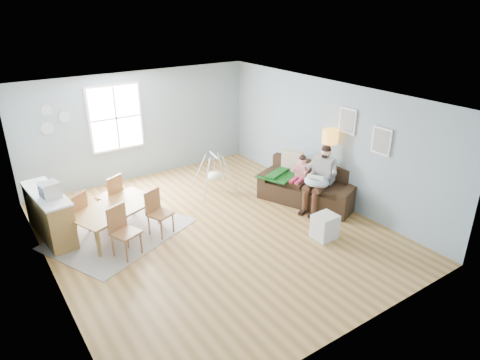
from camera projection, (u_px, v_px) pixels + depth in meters
room at (210, 113)px, 7.64m from camera, size 8.40×9.40×3.90m
window at (116, 118)px, 10.26m from camera, size 1.32×0.08×1.62m
pictures at (364, 131)px, 8.61m from camera, size 0.05×1.34×0.74m
wall_plates at (53, 119)px, 9.47m from camera, size 0.67×0.02×0.66m
sofa at (309, 189)px, 9.73m from camera, size 1.64×2.32×0.86m
green_throw at (280, 174)px, 9.93m from camera, size 1.19×1.08×0.04m
beige_pillow at (292, 161)px, 9.99m from camera, size 0.34×0.52×0.51m
father at (320, 176)px, 9.30m from camera, size 1.04×0.70×1.39m
nursing_pillow at (317, 182)px, 9.20m from camera, size 0.68×0.67×0.22m
infant at (315, 178)px, 9.19m from camera, size 0.26×0.36×0.14m
toddler at (300, 171)px, 9.60m from camera, size 0.58×0.42×0.85m
floor_lamp at (330, 143)px, 9.25m from camera, size 0.34×0.34×1.71m
storage_cube at (324, 227)px, 8.26m from camera, size 0.44×0.40×0.49m
rug at (120, 234)px, 8.48m from camera, size 3.08×2.77×0.01m
dining_table at (118, 221)px, 8.37m from camera, size 1.91×1.49×0.59m
chair_sw at (122, 228)px, 7.61m from camera, size 0.56×0.56×0.96m
chair_se at (157, 210)px, 8.33m from camera, size 0.53×0.53×0.91m
chair_nw at (76, 212)px, 8.24m from camera, size 0.57×0.57×0.91m
chair_ne at (112, 194)px, 8.93m from camera, size 0.58×0.58×0.95m
counter at (49, 214)px, 8.23m from camera, size 0.65×1.72×0.94m
monitor at (50, 190)px, 7.77m from camera, size 0.38×0.37×0.30m
baby_swing at (215, 176)px, 10.15m from camera, size 1.08×1.09×0.94m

